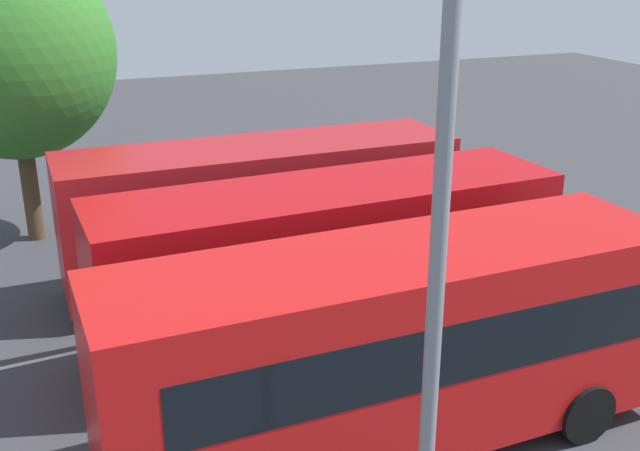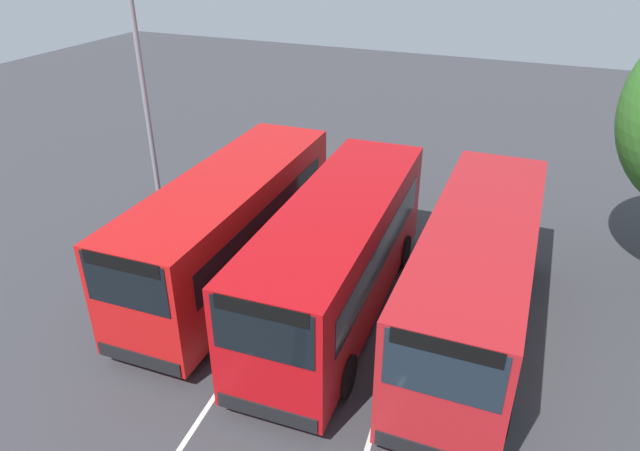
# 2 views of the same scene
# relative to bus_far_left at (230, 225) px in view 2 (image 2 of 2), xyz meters

# --- Properties ---
(ground_plane) EXTENTS (68.69, 68.69, 0.00)m
(ground_plane) POSITION_rel_bus_far_left_xyz_m (0.00, 3.44, -1.82)
(ground_plane) COLOR #38383D
(bus_far_left) EXTENTS (9.11, 2.77, 3.30)m
(bus_far_left) POSITION_rel_bus_far_left_xyz_m (0.00, 0.00, 0.00)
(bus_far_left) COLOR red
(bus_far_left) RESTS_ON ground
(bus_center_left) EXTENTS (9.13, 2.86, 3.30)m
(bus_center_left) POSITION_rel_bus_far_left_xyz_m (0.31, 3.37, 0.00)
(bus_center_left) COLOR #B70C11
(bus_center_left) RESTS_ON ground
(bus_center_right) EXTENTS (9.07, 2.67, 3.30)m
(bus_center_right) POSITION_rel_bus_far_left_xyz_m (0.03, 6.83, 0.00)
(bus_center_right) COLOR #AD191E
(bus_center_right) RESTS_ON ground
(street_lamp) EXTENTS (0.76, 2.73, 8.61)m
(street_lamp) POSITION_rel_bus_far_left_xyz_m (-1.51, -3.41, 3.13)
(street_lamp) COLOR gray
(street_lamp) RESTS_ON ground
(lane_stripe_outer_left) EXTENTS (13.93, 1.28, 0.01)m
(lane_stripe_outer_left) POSITION_rel_bus_far_left_xyz_m (0.00, 1.63, -1.81)
(lane_stripe_outer_left) COLOR silver
(lane_stripe_outer_left) RESTS_ON ground
(lane_stripe_inner_left) EXTENTS (13.93, 1.28, 0.01)m
(lane_stripe_inner_left) POSITION_rel_bus_far_left_xyz_m (0.00, 5.24, -1.81)
(lane_stripe_inner_left) COLOR silver
(lane_stripe_inner_left) RESTS_ON ground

